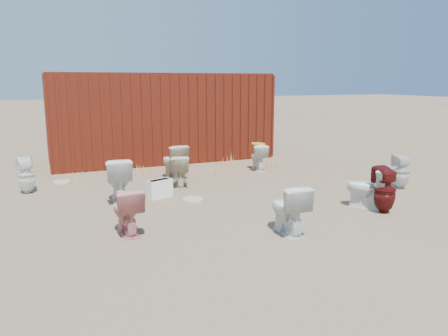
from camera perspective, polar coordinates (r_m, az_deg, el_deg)
name	(u,v)px	position (r m, az deg, el deg)	size (l,w,h in m)	color
ground	(237,203)	(8.00, 1.72, -4.64)	(100.00, 100.00, 0.00)	brown
shipping_container	(160,117)	(12.63, -8.40, 6.66)	(6.00, 2.40, 2.40)	#54110E
toilet_front_a	(119,180)	(8.24, -13.60, -1.50)	(0.46, 0.81, 0.83)	white
toilet_front_pink	(127,210)	(6.52, -12.60, -5.44)	(0.39, 0.68, 0.70)	#DE8580
toilet_front_c	(288,209)	(6.44, 8.40, -5.27)	(0.42, 0.73, 0.75)	white
toilet_front_maroon	(385,190)	(7.83, 20.28, -2.72)	(0.35, 0.36, 0.79)	#500E0D
toilet_front_e	(367,188)	(8.01, 18.17, -2.44)	(0.41, 0.73, 0.74)	white
toilet_back_a	(26,175)	(9.49, -24.43, -0.88)	(0.32, 0.33, 0.72)	white
toilet_back_beige_left	(173,161)	(9.99, -6.62, 0.85)	(0.44, 0.78, 0.79)	beige
toilet_back_beige_right	(180,171)	(9.22, -5.74, -0.37)	(0.38, 0.67, 0.68)	beige
toilet_back_yellowlid	(258,157)	(10.95, 4.47, 1.43)	(0.36, 0.64, 0.65)	white
toilet_back_e	(401,171)	(9.73, 22.15, -0.42)	(0.32, 0.33, 0.72)	silver
yellow_lid	(258,144)	(10.89, 4.50, 3.17)	(0.33, 0.41, 0.03)	gold
loose_tank	(159,189)	(8.43, -8.43, -2.68)	(0.50, 0.20, 0.35)	white
loose_lid_near	(193,199)	(8.23, -4.09, -4.12)	(0.38, 0.49, 0.02)	#C4B18E
loose_lid_far	(62,182)	(10.24, -20.45, -1.73)	(0.36, 0.47, 0.02)	#C7BC90
weed_clump_a	(78,177)	(10.02, -18.56, -1.13)	(0.36, 0.36, 0.28)	tan
weed_clump_b	(216,169)	(10.42, -1.11, -0.15)	(0.32, 0.32, 0.25)	tan
weed_clump_c	(271,161)	(11.37, 6.20, 0.87)	(0.36, 0.36, 0.30)	tan
weed_clump_d	(138,170)	(10.50, -11.19, -0.24)	(0.30, 0.30, 0.27)	tan
weed_clump_e	(228,159)	(11.62, 0.51, 1.19)	(0.34, 0.34, 0.31)	tan
weed_clump_f	(354,174)	(10.38, 16.65, -0.80)	(0.28, 0.28, 0.21)	tan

